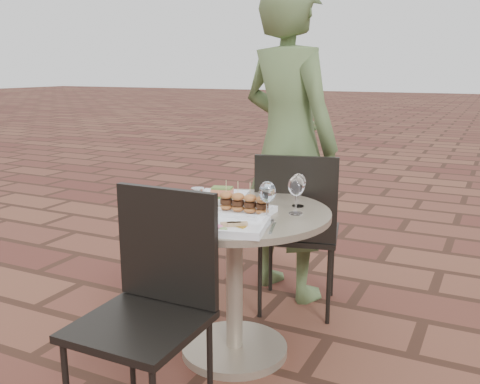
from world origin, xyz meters
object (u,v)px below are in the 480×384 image
at_px(plate_salmon, 222,196).
at_px(plate_tuna, 234,225).
at_px(chair_near, 153,291).
at_px(diner, 288,144).
at_px(plate_sliders, 244,207).
at_px(cafe_table, 234,260).
at_px(chair_far, 297,221).

bearing_deg(plate_salmon, plate_tuna, -56.64).
distance_m(chair_near, diner, 1.47).
bearing_deg(diner, plate_sliders, 119.24).
distance_m(plate_sliders, plate_tuna, 0.23).
bearing_deg(chair_near, plate_sliders, 77.33).
distance_m(chair_near, plate_salmon, 0.78).
height_order(chair_near, plate_tuna, chair_near).
relative_size(cafe_table, plate_tuna, 2.84).
distance_m(plate_salmon, plate_tuna, 0.51).
bearing_deg(plate_sliders, chair_far, 86.12).
xyz_separation_m(chair_near, diner, (-0.01, 1.42, 0.38)).
relative_size(plate_salmon, plate_tuna, 0.91).
bearing_deg(chair_near, chair_far, 81.73).
relative_size(chair_near, diner, 0.50).
bearing_deg(chair_near, plate_salmon, 97.27).
distance_m(chair_far, plate_sliders, 0.64).
bearing_deg(chair_far, cafe_table, 64.44).
xyz_separation_m(cafe_table, diner, (-0.05, 0.82, 0.45)).
relative_size(chair_near, plate_tuna, 2.93).
bearing_deg(diner, plate_salmon, 103.07).
relative_size(diner, plate_sliders, 7.64).
relative_size(cafe_table, diner, 0.48).
distance_m(plate_salmon, plate_sliders, 0.30).
distance_m(chair_near, plate_tuna, 0.42).
bearing_deg(plate_salmon, cafe_table, -46.51).
distance_m(chair_near, plate_sliders, 0.60).
relative_size(chair_near, plate_salmon, 3.24).
height_order(diner, plate_sliders, diner).
height_order(diner, plate_tuna, diner).
xyz_separation_m(chair_far, chair_near, (-0.16, -1.14, 0.00)).
xyz_separation_m(chair_far, diner, (-0.17, 0.28, 0.38)).
distance_m(chair_far, plate_tuna, 0.84).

